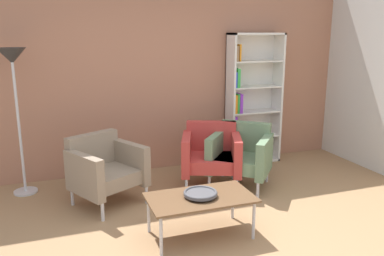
# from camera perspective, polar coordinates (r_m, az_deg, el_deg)

# --- Properties ---
(ground_plane) EXTENTS (8.32, 8.32, 0.00)m
(ground_plane) POSITION_cam_1_polar(r_m,az_deg,el_deg) (3.75, 5.35, -17.16)
(ground_plane) COLOR #9E7751
(brick_back_panel) EXTENTS (6.40, 0.12, 2.90)m
(brick_back_panel) POSITION_cam_1_polar(r_m,az_deg,el_deg) (5.56, -5.08, 8.79)
(brick_back_panel) COLOR #A87056
(brick_back_panel) RESTS_ON ground_plane
(bookshelf_tall) EXTENTS (0.80, 0.30, 1.90)m
(bookshelf_tall) POSITION_cam_1_polar(r_m,az_deg,el_deg) (5.92, 8.22, 3.89)
(bookshelf_tall) COLOR silver
(bookshelf_tall) RESTS_ON ground_plane
(coffee_table_low) EXTENTS (1.00, 0.56, 0.40)m
(coffee_table_low) POSITION_cam_1_polar(r_m,az_deg,el_deg) (3.82, 1.21, -10.23)
(coffee_table_low) COLOR brown
(coffee_table_low) RESTS_ON ground_plane
(decorative_bowl) EXTENTS (0.32, 0.32, 0.05)m
(decorative_bowl) POSITION_cam_1_polar(r_m,az_deg,el_deg) (3.80, 1.22, -9.31)
(decorative_bowl) COLOR #4C4C51
(decorative_bowl) RESTS_ON coffee_table_low
(armchair_spare_guest) EXTENTS (0.93, 0.90, 0.78)m
(armchair_spare_guest) POSITION_cam_1_polar(r_m,az_deg,el_deg) (4.62, -12.38, -5.64)
(armchair_spare_guest) COLOR gray
(armchair_spare_guest) RESTS_ON ground_plane
(armchair_corner_red) EXTENTS (0.89, 0.86, 0.78)m
(armchair_corner_red) POSITION_cam_1_polar(r_m,az_deg,el_deg) (5.05, 2.76, -3.66)
(armchair_corner_red) COLOR #B73833
(armchair_corner_red) RESTS_ON ground_plane
(armchair_by_bookshelf) EXTENTS (0.95, 0.94, 0.78)m
(armchair_by_bookshelf) POSITION_cam_1_polar(r_m,az_deg,el_deg) (5.07, 7.02, -3.69)
(armchair_by_bookshelf) COLOR slate
(armchair_by_bookshelf) RESTS_ON ground_plane
(floor_lamp_torchiere) EXTENTS (0.32, 0.32, 1.74)m
(floor_lamp_torchiere) POSITION_cam_1_polar(r_m,az_deg,el_deg) (5.00, -24.19, 7.11)
(floor_lamp_torchiere) COLOR silver
(floor_lamp_torchiere) RESTS_ON ground_plane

